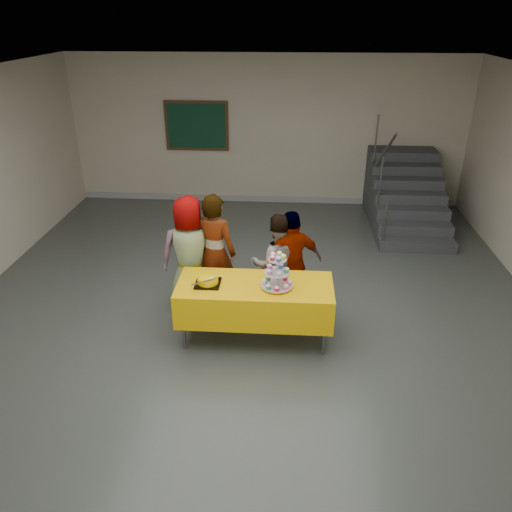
{
  "coord_description": "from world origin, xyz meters",
  "views": [
    {
      "loc": [
        0.47,
        -5.19,
        3.74
      ],
      "look_at": [
        0.1,
        0.21,
        1.05
      ],
      "focal_mm": 35.0,
      "sensor_mm": 36.0,
      "label": 1
    }
  ],
  "objects": [
    {
      "name": "bear_cake",
      "position": [
        -0.47,
        -0.02,
        0.83
      ],
      "size": [
        0.32,
        0.36,
        0.12
      ],
      "color": "black",
      "rests_on": "bake_table"
    },
    {
      "name": "room_shell",
      "position": [
        0.0,
        0.02,
        2.13
      ],
      "size": [
        10.0,
        10.04,
        3.02
      ],
      "color": "#4C514C",
      "rests_on": "ground"
    },
    {
      "name": "bake_table",
      "position": [
        0.1,
        0.01,
        0.56
      ],
      "size": [
        1.88,
        0.78,
        0.77
      ],
      "color": "#595960",
      "rests_on": "ground"
    },
    {
      "name": "schoolchild_a",
      "position": [
        -0.82,
        0.7,
        0.8
      ],
      "size": [
        0.82,
        0.56,
        1.61
      ],
      "primitive_type": "imported",
      "rotation": [
        0.0,
        0.0,
        3.2
      ],
      "color": "slate",
      "rests_on": "ground"
    },
    {
      "name": "noticeboard",
      "position": [
        -1.44,
        4.96,
        1.6
      ],
      "size": [
        1.3,
        0.05,
        1.0
      ],
      "color": "#472B16",
      "rests_on": "ground"
    },
    {
      "name": "schoolchild_b",
      "position": [
        -0.49,
        0.73,
        0.83
      ],
      "size": [
        0.68,
        0.52,
        1.65
      ],
      "primitive_type": "imported",
      "rotation": [
        0.0,
        0.0,
        2.91
      ],
      "color": "slate",
      "rests_on": "ground"
    },
    {
      "name": "schoolchild_d",
      "position": [
        0.54,
        0.67,
        0.73
      ],
      "size": [
        0.93,
        0.68,
        1.46
      ],
      "primitive_type": "imported",
      "rotation": [
        0.0,
        0.0,
        3.57
      ],
      "color": "slate",
      "rests_on": "ground"
    },
    {
      "name": "staircase",
      "position": [
        2.7,
        4.13,
        0.49
      ],
      "size": [
        1.3,
        2.4,
        2.04
      ],
      "color": "#424447",
      "rests_on": "ground"
    },
    {
      "name": "cupcake_stand",
      "position": [
        0.36,
        -0.04,
        0.95
      ],
      "size": [
        0.38,
        0.38,
        0.44
      ],
      "color": "silver",
      "rests_on": "bake_table"
    },
    {
      "name": "schoolchild_c",
      "position": [
        0.34,
        0.68,
        0.71
      ],
      "size": [
        0.76,
        0.63,
        1.42
      ],
      "primitive_type": "imported",
      "rotation": [
        0.0,
        0.0,
        3.28
      ],
      "color": "slate",
      "rests_on": "ground"
    }
  ]
}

